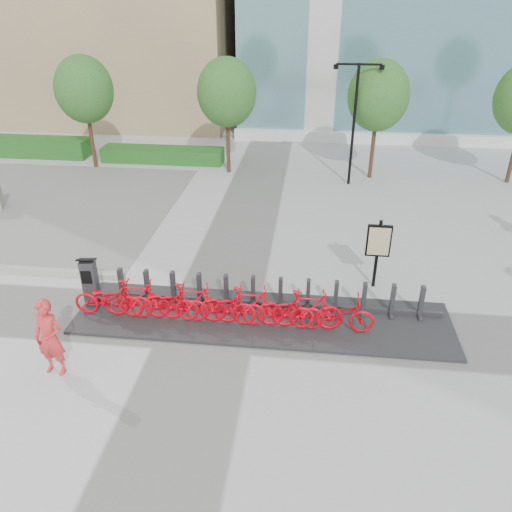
# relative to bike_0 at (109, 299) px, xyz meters

# --- Properties ---
(ground) EXTENTS (120.00, 120.00, 0.00)m
(ground) POSITION_rel_bike_0_xyz_m (2.60, 0.05, -0.56)
(ground) COLOR #9D9D9D
(hedge_b) EXTENTS (6.00, 1.20, 0.70)m
(hedge_b) POSITION_rel_bike_0_xyz_m (-2.40, 13.25, -0.21)
(hedge_b) COLOR #1B721C
(hedge_b) RESTS_ON ground
(tree_0) EXTENTS (2.60, 2.60, 5.10)m
(tree_0) POSITION_rel_bike_0_xyz_m (-5.40, 12.05, 3.03)
(tree_0) COLOR #4B3321
(tree_0) RESTS_ON ground
(tree_1) EXTENTS (2.60, 2.60, 5.10)m
(tree_1) POSITION_rel_bike_0_xyz_m (1.10, 12.05, 3.03)
(tree_1) COLOR #4B3321
(tree_1) RESTS_ON ground
(tree_2) EXTENTS (2.60, 2.60, 5.10)m
(tree_2) POSITION_rel_bike_0_xyz_m (7.60, 12.05, 3.03)
(tree_2) COLOR #4B3321
(tree_2) RESTS_ON ground
(streetlamp) EXTENTS (2.00, 0.20, 5.00)m
(streetlamp) POSITION_rel_bike_0_xyz_m (6.60, 11.05, 2.58)
(streetlamp) COLOR black
(streetlamp) RESTS_ON ground
(dock_pad) EXTENTS (9.60, 2.40, 0.08)m
(dock_pad) POSITION_rel_bike_0_xyz_m (3.90, 0.35, -0.52)
(dock_pad) COLOR #282829
(dock_pad) RESTS_ON ground
(dock_rail_posts) EXTENTS (8.02, 0.50, 0.85)m
(dock_rail_posts) POSITION_rel_bike_0_xyz_m (3.96, 0.82, -0.05)
(dock_rail_posts) COLOR #2C2C30
(dock_rail_posts) RESTS_ON dock_pad
(bike_0) EXTENTS (1.82, 0.63, 0.95)m
(bike_0) POSITION_rel_bike_0_xyz_m (0.00, 0.00, 0.00)
(bike_0) COLOR red
(bike_0) RESTS_ON dock_pad
(bike_1) EXTENTS (1.76, 0.50, 1.06)m
(bike_1) POSITION_rel_bike_0_xyz_m (0.72, 0.00, 0.05)
(bike_1) COLOR red
(bike_1) RESTS_ON dock_pad
(bike_2) EXTENTS (1.82, 0.63, 0.95)m
(bike_2) POSITION_rel_bike_0_xyz_m (1.44, 0.00, 0.00)
(bike_2) COLOR red
(bike_2) RESTS_ON dock_pad
(bike_3) EXTENTS (1.76, 0.50, 1.06)m
(bike_3) POSITION_rel_bike_0_xyz_m (2.16, 0.00, 0.05)
(bike_3) COLOR red
(bike_3) RESTS_ON dock_pad
(bike_4) EXTENTS (1.82, 0.63, 0.95)m
(bike_4) POSITION_rel_bike_0_xyz_m (2.88, 0.00, 0.00)
(bike_4) COLOR red
(bike_4) RESTS_ON dock_pad
(bike_5) EXTENTS (1.76, 0.50, 1.06)m
(bike_5) POSITION_rel_bike_0_xyz_m (3.60, 0.00, 0.05)
(bike_5) COLOR red
(bike_5) RESTS_ON dock_pad
(bike_6) EXTENTS (1.82, 0.63, 0.95)m
(bike_6) POSITION_rel_bike_0_xyz_m (4.32, 0.00, 0.00)
(bike_6) COLOR red
(bike_6) RESTS_ON dock_pad
(bike_7) EXTENTS (1.76, 0.50, 1.06)m
(bike_7) POSITION_rel_bike_0_xyz_m (5.04, 0.00, 0.05)
(bike_7) COLOR red
(bike_7) RESTS_ON dock_pad
(bike_8) EXTENTS (1.82, 0.63, 0.95)m
(bike_8) POSITION_rel_bike_0_xyz_m (5.76, 0.00, 0.00)
(bike_8) COLOR red
(bike_8) RESTS_ON dock_pad
(kiosk) EXTENTS (0.48, 0.42, 1.42)m
(kiosk) POSITION_rel_bike_0_xyz_m (-0.65, 0.44, 0.20)
(kiosk) COLOR #2C2C30
(kiosk) RESTS_ON dock_pad
(worker_red) EXTENTS (0.71, 0.50, 1.84)m
(worker_red) POSITION_rel_bike_0_xyz_m (-0.42, -2.15, 0.36)
(worker_red) COLOR red
(worker_red) RESTS_ON ground
(map_sign) EXTENTS (0.67, 0.12, 2.05)m
(map_sign) POSITION_rel_bike_0_xyz_m (6.89, 2.37, 0.80)
(map_sign) COLOR black
(map_sign) RESTS_ON ground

